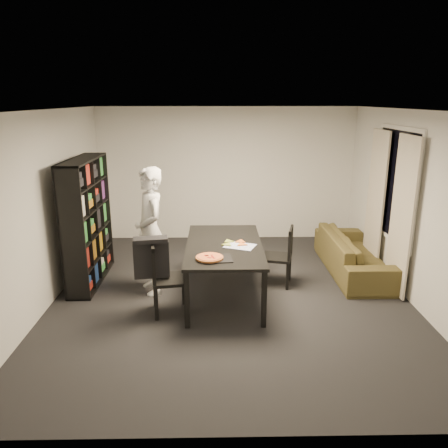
{
  "coord_description": "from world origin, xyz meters",
  "views": [
    {
      "loc": [
        -0.21,
        -5.78,
        2.74
      ],
      "look_at": [
        -0.1,
        0.09,
        1.05
      ],
      "focal_mm": 35.0,
      "sensor_mm": 36.0,
      "label": 1
    }
  ],
  "objects_px": {
    "chair_left": "(162,273)",
    "person": "(151,231)",
    "chair_right": "(283,252)",
    "bookshelf": "(87,222)",
    "sofa": "(354,254)",
    "pepperoni_pizza": "(210,257)",
    "baking_tray": "(216,259)",
    "dining_table": "(224,249)"
  },
  "relations": [
    {
      "from": "chair_left",
      "to": "person",
      "type": "xyz_separation_m",
      "value": [
        -0.24,
        0.69,
        0.36
      ]
    },
    {
      "from": "person",
      "to": "chair_right",
      "type": "bearing_deg",
      "value": 72.54
    },
    {
      "from": "bookshelf",
      "to": "chair_left",
      "type": "distance_m",
      "value": 1.71
    },
    {
      "from": "chair_left",
      "to": "chair_right",
      "type": "relative_size",
      "value": 1.07
    },
    {
      "from": "chair_left",
      "to": "bookshelf",
      "type": "bearing_deg",
      "value": 38.79
    },
    {
      "from": "person",
      "to": "sofa",
      "type": "relative_size",
      "value": 0.87
    },
    {
      "from": "bookshelf",
      "to": "pepperoni_pizza",
      "type": "bearing_deg",
      "value": -33.05
    },
    {
      "from": "baking_tray",
      "to": "sofa",
      "type": "height_order",
      "value": "baking_tray"
    },
    {
      "from": "person",
      "to": "sofa",
      "type": "height_order",
      "value": "person"
    },
    {
      "from": "chair_left",
      "to": "chair_right",
      "type": "xyz_separation_m",
      "value": [
        1.71,
        0.88,
        -0.04
      ]
    },
    {
      "from": "dining_table",
      "to": "chair_left",
      "type": "height_order",
      "value": "chair_left"
    },
    {
      "from": "person",
      "to": "pepperoni_pizza",
      "type": "height_order",
      "value": "person"
    },
    {
      "from": "chair_right",
      "to": "sofa",
      "type": "xyz_separation_m",
      "value": [
        1.24,
        0.5,
        -0.21
      ]
    },
    {
      "from": "chair_right",
      "to": "person",
      "type": "bearing_deg",
      "value": -70.24
    },
    {
      "from": "bookshelf",
      "to": "baking_tray",
      "type": "height_order",
      "value": "bookshelf"
    },
    {
      "from": "dining_table",
      "to": "baking_tray",
      "type": "bearing_deg",
      "value": -101.09
    },
    {
      "from": "chair_left",
      "to": "chair_right",
      "type": "distance_m",
      "value": 1.92
    },
    {
      "from": "bookshelf",
      "to": "sofa",
      "type": "distance_m",
      "value": 4.26
    },
    {
      "from": "chair_left",
      "to": "sofa",
      "type": "bearing_deg",
      "value": -74.76
    },
    {
      "from": "dining_table",
      "to": "pepperoni_pizza",
      "type": "distance_m",
      "value": 0.64
    },
    {
      "from": "bookshelf",
      "to": "chair_right",
      "type": "distance_m",
      "value": 2.99
    },
    {
      "from": "pepperoni_pizza",
      "to": "sofa",
      "type": "height_order",
      "value": "pepperoni_pizza"
    },
    {
      "from": "baking_tray",
      "to": "sofa",
      "type": "relative_size",
      "value": 0.19
    },
    {
      "from": "dining_table",
      "to": "person",
      "type": "xyz_separation_m",
      "value": [
        -1.05,
        0.2,
        0.2
      ]
    },
    {
      "from": "bookshelf",
      "to": "pepperoni_pizza",
      "type": "xyz_separation_m",
      "value": [
        1.86,
        -1.21,
        -0.14
      ]
    },
    {
      "from": "chair_right",
      "to": "baking_tray",
      "type": "height_order",
      "value": "chair_right"
    },
    {
      "from": "bookshelf",
      "to": "chair_right",
      "type": "xyz_separation_m",
      "value": [
        2.95,
        -0.22,
        -0.43
      ]
    },
    {
      "from": "sofa",
      "to": "bookshelf",
      "type": "bearing_deg",
      "value": 93.78
    },
    {
      "from": "bookshelf",
      "to": "person",
      "type": "xyz_separation_m",
      "value": [
        1.01,
        -0.41,
        -0.03
      ]
    },
    {
      "from": "bookshelf",
      "to": "chair_right",
      "type": "relative_size",
      "value": 2.09
    },
    {
      "from": "baking_tray",
      "to": "chair_right",
      "type": "bearing_deg",
      "value": 44.06
    },
    {
      "from": "person",
      "to": "pepperoni_pizza",
      "type": "distance_m",
      "value": 1.18
    },
    {
      "from": "chair_left",
      "to": "baking_tray",
      "type": "distance_m",
      "value": 0.74
    },
    {
      "from": "bookshelf",
      "to": "chair_left",
      "type": "relative_size",
      "value": 1.95
    },
    {
      "from": "bookshelf",
      "to": "dining_table",
      "type": "bearing_deg",
      "value": -16.55
    },
    {
      "from": "baking_tray",
      "to": "pepperoni_pizza",
      "type": "distance_m",
      "value": 0.09
    },
    {
      "from": "chair_right",
      "to": "person",
      "type": "xyz_separation_m",
      "value": [
        -1.94,
        -0.19,
        0.4
      ]
    },
    {
      "from": "bookshelf",
      "to": "baking_tray",
      "type": "relative_size",
      "value": 4.75
    },
    {
      "from": "sofa",
      "to": "pepperoni_pizza",
      "type": "bearing_deg",
      "value": 122.53
    },
    {
      "from": "chair_right",
      "to": "sofa",
      "type": "relative_size",
      "value": 0.43
    },
    {
      "from": "bookshelf",
      "to": "sofa",
      "type": "height_order",
      "value": "bookshelf"
    },
    {
      "from": "baking_tray",
      "to": "person",
      "type": "bearing_deg",
      "value": 139.8
    }
  ]
}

